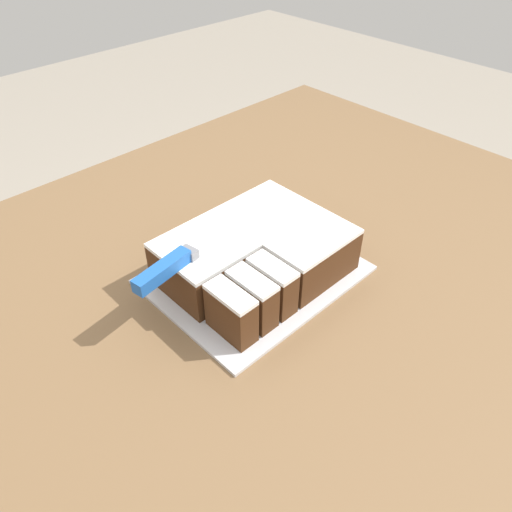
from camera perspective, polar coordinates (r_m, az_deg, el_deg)
ground_plane at (r=1.65m, az=1.10°, el=-25.74°), size 8.00×8.00×0.00m
countertop at (r=1.25m, az=1.36°, el=-17.03°), size 1.40×1.10×0.91m
cake_board at (r=0.88m, az=-0.00°, el=-2.24°), size 0.34×0.28×0.01m
cake at (r=0.85m, az=0.05°, el=0.21°), size 0.29×0.22×0.08m
knife at (r=0.77m, az=-8.72°, el=-0.38°), size 0.30×0.07×0.02m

